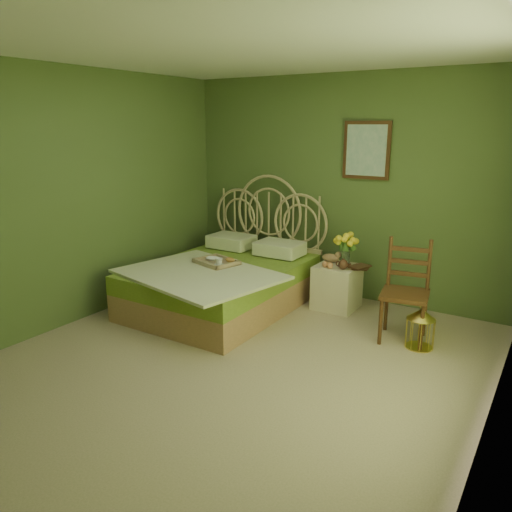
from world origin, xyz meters
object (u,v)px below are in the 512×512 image
Objects in this scene: bed at (225,280)px; nightstand at (338,279)px; chair at (408,284)px; birdcage at (420,328)px.

bed reaches higher than nightstand.
chair is 2.51× the size of birdcage.
bed reaches higher than chair.
birdcage is at bearing 1.63° from bed.
nightstand is 1.00m from chair.
bed is 2.44× the size of nightstand.
nightstand is (1.12, 0.64, 0.03)m from bed.
bed is 5.82× the size of birdcage.
bed is at bearing -178.37° from birdcage.
nightstand is at bearing 151.93° from birdcage.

